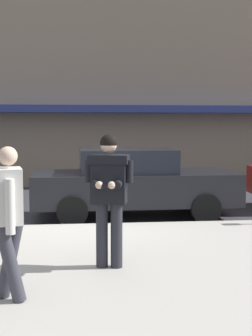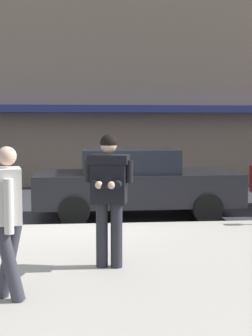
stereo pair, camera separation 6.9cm
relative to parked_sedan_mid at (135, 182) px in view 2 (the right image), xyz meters
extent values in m
plane|color=#333338|center=(-1.27, -1.07, -0.79)|extent=(80.00, 80.00, 0.00)
cube|color=#A8A399|center=(-0.27, -3.92, -0.72)|extent=(32.00, 5.30, 0.14)
cube|color=silver|center=(-0.27, -1.02, -0.79)|extent=(28.00, 0.12, 0.01)
cube|color=#756656|center=(-0.27, 7.43, 4.55)|extent=(28.00, 4.00, 10.69)
cube|color=navy|center=(-0.27, 5.08, 1.81)|extent=(26.60, 0.70, 0.24)
cube|color=black|center=(0.04, 0.00, -0.12)|extent=(4.52, 1.88, 0.70)
cube|color=black|center=(-0.14, 0.00, 0.49)|extent=(2.09, 1.67, 0.52)
cylinder|color=black|center=(1.42, 0.88, -0.47)|extent=(0.64, 0.23, 0.64)
cylinder|color=black|center=(1.45, -0.84, -0.47)|extent=(0.64, 0.23, 0.64)
cylinder|color=black|center=(-1.37, 0.84, -0.47)|extent=(0.64, 0.23, 0.64)
cylinder|color=black|center=(-1.34, -0.87, -0.47)|extent=(0.64, 0.23, 0.64)
cylinder|color=#23232B|center=(-0.71, -4.15, -0.21)|extent=(0.16, 0.16, 0.88)
cylinder|color=#23232B|center=(-0.90, -4.11, -0.21)|extent=(0.16, 0.16, 0.88)
cube|color=black|center=(-0.80, -4.13, 0.55)|extent=(0.51, 0.39, 0.64)
cube|color=black|center=(-0.80, -4.13, 0.82)|extent=(0.58, 0.45, 0.12)
cylinder|color=black|center=(-0.54, -4.19, 0.66)|extent=(0.11, 0.11, 0.30)
cylinder|color=black|center=(-0.69, -4.32, 0.51)|extent=(0.16, 0.31, 0.10)
sphere|color=beige|center=(-0.79, -4.44, 0.51)|extent=(0.10, 0.10, 0.10)
cylinder|color=black|center=(-1.07, -4.07, 0.66)|extent=(0.11, 0.11, 0.30)
cylinder|color=black|center=(-0.98, -4.25, 0.51)|extent=(0.16, 0.31, 0.10)
sphere|color=beige|center=(-0.95, -4.41, 0.51)|extent=(0.10, 0.10, 0.10)
cube|color=black|center=(-0.88, -4.46, 0.51)|extent=(0.11, 0.15, 0.07)
sphere|color=beige|center=(-0.81, -4.16, 1.01)|extent=(0.22, 0.22, 0.22)
sphere|color=black|center=(-0.81, -4.16, 1.04)|extent=(0.23, 0.23, 0.23)
cylinder|color=#33333D|center=(-1.98, -5.12, -0.22)|extent=(0.35, 0.21, 0.87)
cylinder|color=#33333D|center=(-1.95, -5.30, -0.22)|extent=(0.35, 0.21, 0.87)
cube|color=silver|center=(-1.97, -5.21, 0.51)|extent=(0.35, 0.46, 0.60)
cylinder|color=silver|center=(-2.01, -4.96, 0.43)|extent=(0.10, 0.10, 0.58)
cylinder|color=silver|center=(-1.92, -5.46, 0.43)|extent=(0.10, 0.10, 0.58)
sphere|color=beige|center=(-1.97, -5.21, 0.94)|extent=(0.21, 0.21, 0.21)
camera|label=1|loc=(-1.21, -10.34, 1.27)|focal=50.00mm
camera|label=2|loc=(-1.14, -10.34, 1.27)|focal=50.00mm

